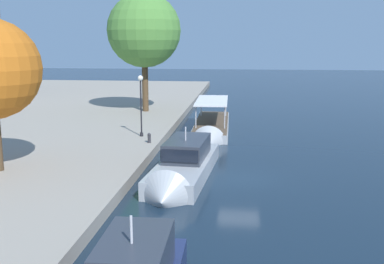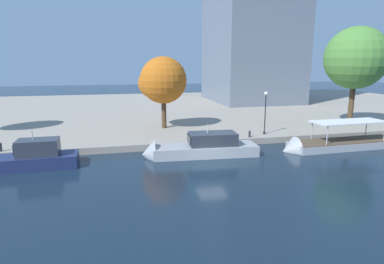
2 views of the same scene
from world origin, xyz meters
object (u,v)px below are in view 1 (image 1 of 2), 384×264
(tour_boat_2, at_px, (211,130))
(lamp_post, at_px, (141,98))
(motor_yacht_1, at_px, (183,169))
(mooring_bollard_0, at_px, (149,138))
(tree_1, at_px, (143,29))

(tour_boat_2, xyz_separation_m, lamp_post, (-5.74, 5.20, 3.52))
(motor_yacht_1, xyz_separation_m, tour_boat_2, (14.77, -0.71, -0.40))
(tour_boat_2, bearing_deg, lamp_post, -43.48)
(mooring_bollard_0, distance_m, lamp_post, 3.68)
(tree_1, bearing_deg, lamp_post, -169.04)
(tour_boat_2, relative_size, mooring_bollard_0, 18.36)
(motor_yacht_1, relative_size, mooring_bollard_0, 14.83)
(mooring_bollard_0, bearing_deg, tree_1, 13.23)
(tour_boat_2, bearing_deg, motor_yacht_1, -4.11)
(lamp_post, relative_size, tree_1, 0.39)
(lamp_post, bearing_deg, tour_boat_2, -42.14)
(mooring_bollard_0, bearing_deg, lamp_post, 25.41)
(motor_yacht_1, height_order, tree_1, tree_1)
(tree_1, bearing_deg, mooring_bollard_0, -166.77)
(lamp_post, distance_m, tree_1, 14.61)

